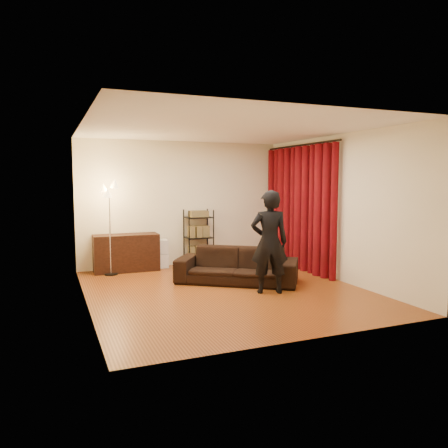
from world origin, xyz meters
name	(u,v)px	position (x,y,z in m)	size (l,w,h in m)	color
floor	(225,290)	(0.00, 0.00, 0.00)	(5.00, 5.00, 0.00)	#965020
ceiling	(225,129)	(0.00, 0.00, 2.70)	(5.00, 5.00, 0.00)	white
wall_back	(182,204)	(0.00, 2.50, 1.35)	(5.00, 5.00, 0.00)	#F0E9C9
wall_front	(308,225)	(0.00, -2.50, 1.35)	(5.00, 5.00, 0.00)	#F0E9C9
wall_left	(84,215)	(-2.25, 0.00, 1.35)	(5.00, 5.00, 0.00)	#F0E9C9
wall_right	(337,208)	(2.25, 0.00, 1.35)	(5.00, 5.00, 0.00)	#F0E9C9
curtain_rod	(301,145)	(2.15, 1.12, 2.58)	(0.04, 0.04, 2.65)	black
curtain	(299,208)	(2.13, 1.12, 1.28)	(0.22, 2.65, 2.55)	#66050E
sofa	(237,265)	(0.41, 0.44, 0.32)	(2.17, 0.85, 0.63)	black
person	(269,242)	(0.61, -0.42, 0.85)	(0.62, 0.41, 1.70)	black
media_cabinet	(126,253)	(-1.28, 2.23, 0.38)	(1.30, 0.49, 0.76)	black
storage_boxes	(159,254)	(-0.58, 2.31, 0.30)	(0.37, 0.29, 0.61)	white
wire_shelf	(199,237)	(0.30, 2.28, 0.61)	(0.56, 0.39, 1.22)	black
floor_lamp	(110,229)	(-1.63, 1.99, 0.90)	(0.32, 0.32, 1.80)	silver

